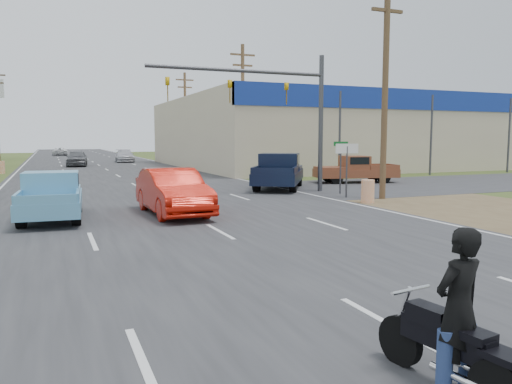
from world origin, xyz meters
name	(u,v)px	position (x,y,z in m)	size (l,w,h in m)	color
ground	(389,326)	(0.00, 0.00, 0.00)	(200.00, 200.00, 0.00)	#36461C
main_road	(107,170)	(0.00, 40.00, 0.01)	(15.00, 180.00, 0.02)	#2D2D30
cross_road	(155,196)	(0.00, 18.00, 0.01)	(120.00, 10.00, 0.02)	#2D2D30
dirt_verge	(456,205)	(11.00, 10.00, 0.01)	(8.00, 18.00, 0.01)	brown
big_box_store	(402,134)	(32.00, 39.93, 3.31)	(50.00, 28.10, 6.60)	#B7A88C
utility_pole_1	(385,81)	(9.50, 13.00, 5.32)	(2.00, 0.28, 10.00)	#4C3823
utility_pole_2	(243,106)	(9.50, 31.00, 5.32)	(2.00, 0.28, 10.00)	#4C3823
utility_pole_3	(185,115)	(9.50, 49.00, 5.32)	(2.00, 0.28, 10.00)	#4C3823
tree_3	(398,120)	(55.00, 70.00, 6.19)	(8.40, 8.40, 10.40)	#422D19
tree_5	(226,124)	(30.00, 95.00, 5.88)	(7.98, 7.98, 9.88)	#422D19
barrel_0	(368,191)	(8.00, 12.00, 0.50)	(0.56, 0.56, 1.00)	orange
barrel_1	(289,177)	(8.40, 20.50, 0.50)	(0.56, 0.56, 1.00)	orange
barrel_3	(1,167)	(-8.20, 38.00, 0.50)	(0.56, 0.56, 1.00)	orange
lane_sign	(347,157)	(8.20, 14.00, 1.90)	(1.20, 0.08, 2.52)	#3F3F44
street_name_sign	(341,162)	(8.80, 15.50, 1.61)	(0.80, 0.08, 2.61)	#3F3F44
signal_mast	(274,97)	(5.82, 17.00, 4.80)	(9.12, 0.40, 7.00)	#3F3F44
red_convertible	(173,192)	(-0.50, 11.89, 0.83)	(1.76, 5.04, 1.66)	#B91508
motorcycle	(460,356)	(-0.57, -1.95, 0.45)	(0.67, 1.99, 1.01)	black
rider	(458,316)	(-0.57, -1.90, 0.87)	(0.63, 0.42, 1.74)	black
blue_pickup	(52,195)	(-4.57, 12.47, 0.83)	(2.21, 5.05, 1.64)	black
navy_pickup	(279,171)	(7.07, 19.01, 0.98)	(5.01, 6.18, 1.95)	black
brown_pickup	(354,169)	(12.96, 20.59, 0.85)	(5.37, 3.01, 1.68)	black
distant_car_grey	(77,158)	(-2.16, 46.65, 0.80)	(1.89, 4.70, 1.60)	slate
distant_car_silver	(125,156)	(3.46, 54.13, 0.73)	(2.05, 5.05, 1.46)	silver
distant_car_white	(60,152)	(-3.18, 80.81, 0.64)	(2.13, 4.62, 1.28)	silver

